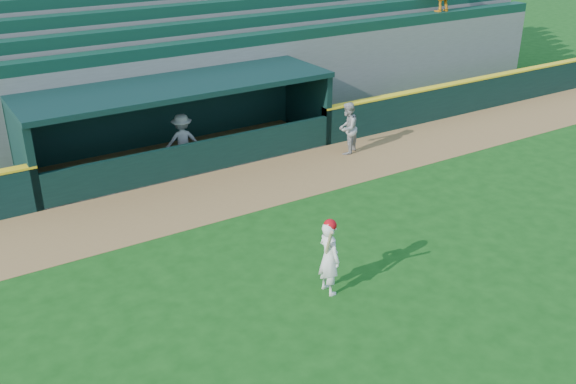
{
  "coord_description": "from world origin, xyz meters",
  "views": [
    {
      "loc": [
        -7.11,
        -9.7,
        7.45
      ],
      "look_at": [
        0.0,
        1.6,
        1.3
      ],
      "focal_mm": 40.0,
      "sensor_mm": 36.0,
      "label": 1
    }
  ],
  "objects": [
    {
      "name": "wall_stripe_right",
      "position": [
        12.25,
        6.55,
        1.23
      ],
      "size": [
        15.5,
        0.32,
        0.06
      ],
      "primitive_type": "cube",
      "color": "yellow",
      "rests_on": "field_wall_right"
    },
    {
      "name": "field_wall_right",
      "position": [
        12.25,
        6.55,
        0.6
      ],
      "size": [
        15.5,
        0.3,
        1.2
      ],
      "primitive_type": "cube",
      "color": "black",
      "rests_on": "ground"
    },
    {
      "name": "batter_at_plate",
      "position": [
        -0.42,
        -0.63,
        0.85
      ],
      "size": [
        0.51,
        0.75,
        1.69
      ],
      "color": "white",
      "rests_on": "ground"
    },
    {
      "name": "dugout_player_front",
      "position": [
        4.69,
        5.53,
        0.83
      ],
      "size": [
        1.02,
        0.97,
        1.67
      ],
      "primitive_type": "imported",
      "rotation": [
        0.0,
        0.0,
        3.72
      ],
      "color": "#999994",
      "rests_on": "ground"
    },
    {
      "name": "dugout_player_inside",
      "position": [
        -0.17,
        7.25,
        0.83
      ],
      "size": [
        1.19,
        0.86,
        1.65
      ],
      "primitive_type": "imported",
      "rotation": [
        0.0,
        0.0,
        2.89
      ],
      "color": "gray",
      "rests_on": "ground"
    },
    {
      "name": "ground",
      "position": [
        0.0,
        0.0,
        0.0
      ],
      "size": [
        120.0,
        120.0,
        0.0
      ],
      "primitive_type": "plane",
      "color": "#134411",
      "rests_on": "ground"
    },
    {
      "name": "dugout",
      "position": [
        0.0,
        8.0,
        1.36
      ],
      "size": [
        9.4,
        2.8,
        2.46
      ],
      "color": "slate",
      "rests_on": "ground"
    },
    {
      "name": "stands",
      "position": [
        0.0,
        12.57,
        2.4
      ],
      "size": [
        34.5,
        6.25,
        7.61
      ],
      "color": "slate",
      "rests_on": "ground"
    },
    {
      "name": "warning_track",
      "position": [
        0.0,
        4.9,
        0.01
      ],
      "size": [
        40.0,
        3.0,
        0.01
      ],
      "primitive_type": "cube",
      "color": "olive",
      "rests_on": "ground"
    }
  ]
}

